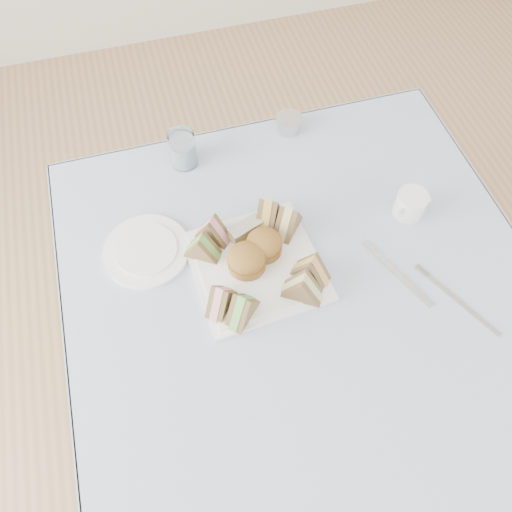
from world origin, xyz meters
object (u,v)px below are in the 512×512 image
object	(u,v)px
table	(295,351)
creamer_jug	(410,204)
serving_plate	(256,266)
water_glass	(183,149)

from	to	relation	value
table	creamer_jug	xyz separation A→B (m)	(0.29, 0.13, 0.41)
serving_plate	water_glass	bearing A→B (deg)	100.20
table	water_glass	size ratio (longest dim) A/B	9.43
serving_plate	table	bearing A→B (deg)	-46.51
serving_plate	water_glass	world-z (taller)	water_glass
table	creamer_jug	distance (m)	0.52
water_glass	serving_plate	bearing A→B (deg)	-75.80
table	water_glass	bearing A→B (deg)	112.52
creamer_jug	water_glass	bearing A→B (deg)	126.59
table	water_glass	distance (m)	0.63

